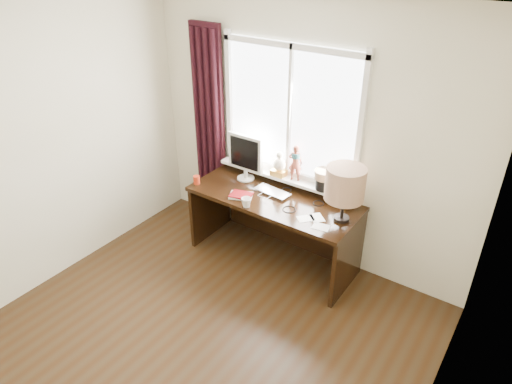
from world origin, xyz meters
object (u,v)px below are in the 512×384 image
Objects in this scene: monitor at (245,155)px; red_cup at (197,180)px; laptop at (273,192)px; desk at (279,214)px; table_lamp at (345,184)px; mug at (246,202)px.

red_cup is at bearing -133.31° from monitor.
laptop reaches higher than desk.
mug is at bearing -160.00° from table_lamp.
laptop is 0.22× the size of desk.
mug is at bearing -94.72° from laptop.
table_lamp is (0.84, 0.30, 0.31)m from mug.
desk is 3.27× the size of table_lamp.
mug is 0.69m from red_cup.
desk is (0.05, 0.04, -0.26)m from laptop.
mug is 0.19× the size of table_lamp.
monitor is (-0.33, 0.45, 0.23)m from mug.
table_lamp is at bearing 20.00° from mug.
red_cup is 1.57m from table_lamp.
monitor is (0.35, 0.37, 0.23)m from red_cup.
red_cup reaches higher than desk.
monitor is (-0.40, 0.10, 0.26)m from laptop.
monitor is at bearing 46.69° from red_cup.
desk is 0.69m from monitor.
red_cup is at bearing -158.20° from desk.
laptop is at bearing 79.04° from mug.
laptop is 0.75× the size of monitor.
mug is 0.06× the size of desk.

